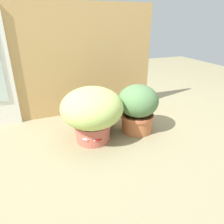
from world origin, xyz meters
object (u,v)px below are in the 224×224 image
Objects in this scene: grass_planter at (92,111)px; mushroom_ornament_pink at (87,137)px; leafy_planter at (138,107)px; cat at (105,115)px; mushroom_ornament_red at (97,137)px.

grass_planter is 4.22× the size of mushroom_ornament_pink.
leafy_planter is 1.13× the size of cat.
mushroom_ornament_pink is (-0.43, -0.08, -0.13)m from leafy_planter.
leafy_planter reaches higher than mushroom_ornament_pink.
leafy_planter is at bearing -30.14° from cat.
grass_planter is at bearing 90.23° from mushroom_ornament_red.
grass_planter is at bearing -178.76° from leafy_planter.
cat is at bearing 44.11° from grass_planter.
mushroom_ornament_pink is (-0.21, -0.21, -0.05)m from cat.
leafy_planter is at bearing 15.32° from mushroom_ornament_red.
mushroom_ornament_red is at bearing -121.66° from cat.
grass_planter is 0.37m from leafy_planter.
cat is 3.17× the size of mushroom_ornament_red.
cat is 0.30m from mushroom_ornament_pink.
cat is at bearing 149.86° from leafy_planter.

